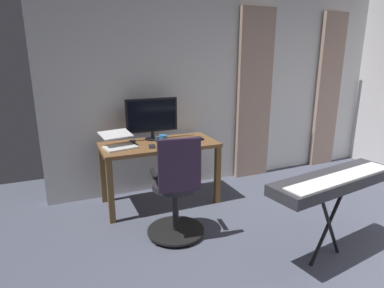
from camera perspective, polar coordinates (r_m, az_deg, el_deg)
back_room_partition at (r=4.50m, az=6.67°, el=11.18°), size 4.84×0.10×2.76m
curtain_left_panel at (r=5.46m, az=22.84°, el=8.44°), size 0.42×0.06×2.31m
curtain_right_panel at (r=4.60m, az=10.94°, el=8.27°), size 0.52×0.06×2.31m
desk at (r=3.75m, az=-5.78°, el=-1.38°), size 1.32×0.63×0.73m
office_chair at (r=3.05m, az=-2.73°, el=-8.49°), size 0.56×0.56×1.02m
computer_monitor at (r=3.84m, az=-7.08°, el=4.86°), size 0.62×0.18×0.49m
computer_keyboard at (r=3.80m, az=-0.79°, el=0.76°), size 0.37×0.13×0.02m
laptop at (r=3.60m, az=-12.82°, el=0.26°), size 0.40×0.41×0.16m
computer_mouse at (r=3.53m, az=-3.30°, el=-0.34°), size 0.06×0.10×0.04m
cell_phone_face_up at (r=3.58m, az=-7.05°, el=-0.42°), size 0.10×0.16×0.01m
cell_phone_by_monitor at (r=3.81m, az=-10.48°, el=0.41°), size 0.11×0.16×0.01m
mug_coffee at (r=3.67m, az=-5.19°, el=0.82°), size 0.14×0.09×0.10m
piano_keyboard at (r=2.88m, az=23.78°, el=-6.17°), size 1.26×0.50×0.78m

